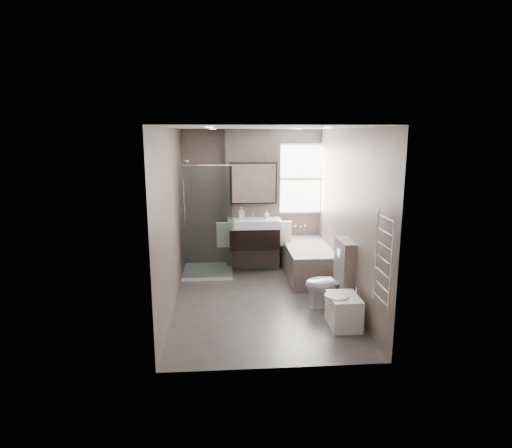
{
  "coord_description": "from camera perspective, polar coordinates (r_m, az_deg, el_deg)",
  "views": [
    {
      "loc": [
        -0.55,
        -6.12,
        2.52
      ],
      "look_at": [
        -0.06,
        0.15,
        1.18
      ],
      "focal_mm": 30.0,
      "sensor_mm": 36.0,
      "label": 1
    }
  ],
  "objects": [
    {
      "name": "cistern_box",
      "position": [
        6.45,
        11.7,
        -6.49
      ],
      "size": [
        0.19,
        0.55,
        1.0
      ],
      "color": "#655750",
      "rests_on": "ground"
    },
    {
      "name": "room",
      "position": [
        6.27,
        0.69,
        0.78
      ],
      "size": [
        2.7,
        3.9,
        2.7
      ],
      "color": "#474441",
      "rests_on": "ground"
    },
    {
      "name": "shower_enclosure",
      "position": [
        7.75,
        -5.77,
        -3.24
      ],
      "size": [
        0.9,
        0.9,
        2.0
      ],
      "color": "white",
      "rests_on": "ground"
    },
    {
      "name": "toilet",
      "position": [
        6.45,
        9.56,
        -7.88
      ],
      "size": [
        0.71,
        0.44,
        0.69
      ],
      "primitive_type": "imported",
      "rotation": [
        0.0,
        0.0,
        -1.49
      ],
      "color": "white",
      "rests_on": "ground"
    },
    {
      "name": "vanity",
      "position": [
        7.77,
        -0.25,
        -1.23
      ],
      "size": [
        0.95,
        0.47,
        0.66
      ],
      "color": "black",
      "rests_on": "vanity_pier"
    },
    {
      "name": "vanity_pier",
      "position": [
        8.01,
        -0.44,
        3.24
      ],
      "size": [
        1.0,
        0.25,
        2.6
      ],
      "primitive_type": "cube",
      "color": "#655750",
      "rests_on": "ground"
    },
    {
      "name": "soap_bottle_b",
      "position": [
        7.81,
        1.4,
        1.31
      ],
      "size": [
        0.11,
        0.11,
        0.14
      ],
      "primitive_type": "imported",
      "color": "white",
      "rests_on": "vanity"
    },
    {
      "name": "mirror_cabinet",
      "position": [
        7.8,
        -0.36,
        5.45
      ],
      "size": [
        0.86,
        0.08,
        0.76
      ],
      "color": "black",
      "rests_on": "vanity_pier"
    },
    {
      "name": "window",
      "position": [
        8.17,
        5.85,
        6.01
      ],
      "size": [
        0.98,
        0.06,
        1.33
      ],
      "color": "white",
      "rests_on": "room"
    },
    {
      "name": "towel_left",
      "position": [
        7.74,
        -4.38,
        -1.48
      ],
      "size": [
        0.24,
        0.06,
        0.44
      ],
      "primitive_type": "cube",
      "color": "white",
      "rests_on": "vanity_pier"
    },
    {
      "name": "towel_right",
      "position": [
        7.82,
        3.85,
        -1.33
      ],
      "size": [
        0.24,
        0.06,
        0.44
      ],
      "primitive_type": "cube",
      "color": "white",
      "rests_on": "vanity_pier"
    },
    {
      "name": "towel_radiator",
      "position": [
        5.06,
        16.62,
        -4.55
      ],
      "size": [
        0.03,
        0.49,
        1.1
      ],
      "color": "silver",
      "rests_on": "room"
    },
    {
      "name": "bathtub",
      "position": [
        7.69,
        6.84,
        -4.73
      ],
      "size": [
        0.75,
        1.6,
        0.57
      ],
      "color": "#655750",
      "rests_on": "ground"
    },
    {
      "name": "soap_bottle_a",
      "position": [
        7.75,
        -1.95,
        1.5
      ],
      "size": [
        0.1,
        0.1,
        0.22
      ],
      "primitive_type": "imported",
      "color": "white",
      "rests_on": "vanity"
    },
    {
      "name": "bidet",
      "position": [
        5.89,
        11.57,
        -11.21
      ],
      "size": [
        0.45,
        0.53,
        0.55
      ],
      "color": "white",
      "rests_on": "ground"
    }
  ]
}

